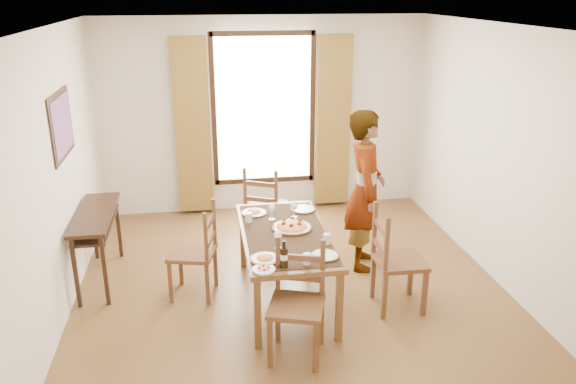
{
  "coord_description": "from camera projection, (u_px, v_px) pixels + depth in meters",
  "views": [
    {
      "loc": [
        -0.87,
        -5.15,
        3.04
      ],
      "look_at": [
        0.01,
        0.35,
        1.0
      ],
      "focal_mm": 35.0,
      "sensor_mm": 36.0,
      "label": 1
    }
  ],
  "objects": [
    {
      "name": "chair_west",
      "position": [
        196.0,
        254.0,
        5.75
      ],
      "size": [
        0.54,
        0.54,
        1.0
      ],
      "rotation": [
        0.0,
        0.0,
        -1.82
      ],
      "color": "brown",
      "rests_on": "ground"
    },
    {
      "name": "plate_ne",
      "position": [
        303.0,
        208.0,
        6.1
      ],
      "size": [
        0.27,
        0.27,
        0.05
      ],
      "primitive_type": null,
      "color": "silver",
      "rests_on": "dining_table"
    },
    {
      "name": "console_table",
      "position": [
        96.0,
        222.0,
        5.97
      ],
      "size": [
        0.38,
        1.2,
        0.8
      ],
      "color": "black",
      "rests_on": "ground"
    },
    {
      "name": "room_shell",
      "position": [
        290.0,
        148.0,
        5.54
      ],
      "size": [
        4.6,
        5.1,
        2.74
      ],
      "color": "beige",
      "rests_on": "ground"
    },
    {
      "name": "tumbler_a",
      "position": [
        327.0,
        239.0,
        5.29
      ],
      "size": [
        0.07,
        0.07,
        0.1
      ],
      "primitive_type": "cylinder",
      "color": "silver",
      "rests_on": "dining_table"
    },
    {
      "name": "man",
      "position": [
        365.0,
        191.0,
        6.24
      ],
      "size": [
        0.87,
        0.74,
        1.82
      ],
      "primitive_type": "imported",
      "rotation": [
        0.0,
        0.0,
        1.33
      ],
      "color": "#999DA2",
      "rests_on": "ground"
    },
    {
      "name": "wine_glass_b",
      "position": [
        294.0,
        209.0,
        5.88
      ],
      "size": [
        0.08,
        0.08,
        0.18
      ],
      "primitive_type": null,
      "color": "white",
      "rests_on": "dining_table"
    },
    {
      "name": "tumbler_b",
      "position": [
        249.0,
        217.0,
        5.78
      ],
      "size": [
        0.07,
        0.07,
        0.1
      ],
      "primitive_type": "cylinder",
      "color": "silver",
      "rests_on": "dining_table"
    },
    {
      "name": "ground",
      "position": [
        293.0,
        292.0,
        5.95
      ],
      "size": [
        5.0,
        5.0,
        0.0
      ],
      "primitive_type": "plane",
      "color": "#58361B",
      "rests_on": "ground"
    },
    {
      "name": "wine_glass_a",
      "position": [
        278.0,
        240.0,
        5.18
      ],
      "size": [
        0.08,
        0.08,
        0.18
      ],
      "primitive_type": null,
      "color": "white",
      "rests_on": "dining_table"
    },
    {
      "name": "plate_nw",
      "position": [
        254.0,
        211.0,
        6.0
      ],
      "size": [
        0.27,
        0.27,
        0.05
      ],
      "primitive_type": null,
      "color": "silver",
      "rests_on": "dining_table"
    },
    {
      "name": "wine_bottle",
      "position": [
        284.0,
        254.0,
        4.82
      ],
      "size": [
        0.07,
        0.07,
        0.25
      ],
      "primitive_type": null,
      "color": "black",
      "rests_on": "dining_table"
    },
    {
      "name": "wine_glass_c",
      "position": [
        272.0,
        211.0,
        5.83
      ],
      "size": [
        0.08,
        0.08,
        0.18
      ],
      "primitive_type": null,
      "color": "white",
      "rests_on": "dining_table"
    },
    {
      "name": "plate_sw",
      "position": [
        265.0,
        257.0,
        4.98
      ],
      "size": [
        0.27,
        0.27,
        0.05
      ],
      "primitive_type": null,
      "color": "silver",
      "rests_on": "dining_table"
    },
    {
      "name": "pasta_platter",
      "position": [
        292.0,
        224.0,
        5.61
      ],
      "size": [
        0.4,
        0.4,
        0.1
      ],
      "primitive_type": null,
      "color": "#C15218",
      "rests_on": "dining_table"
    },
    {
      "name": "tumbler_c",
      "position": [
        307.0,
        259.0,
        4.9
      ],
      "size": [
        0.07,
        0.07,
        0.1
      ],
      "primitive_type": "cylinder",
      "color": "silver",
      "rests_on": "dining_table"
    },
    {
      "name": "dining_table",
      "position": [
        285.0,
        239.0,
        5.58
      ],
      "size": [
        0.85,
        1.7,
        0.76
      ],
      "color": "brown",
      "rests_on": "ground"
    },
    {
      "name": "chair_north",
      "position": [
        265.0,
        208.0,
        6.92
      ],
      "size": [
        0.6,
        0.6,
        1.03
      ],
      "rotation": [
        0.0,
        0.0,
        2.71
      ],
      "color": "brown",
      "rests_on": "ground"
    },
    {
      "name": "caprese_plate",
      "position": [
        264.0,
        268.0,
        4.8
      ],
      "size": [
        0.2,
        0.2,
        0.04
      ],
      "primitive_type": null,
      "color": "silver",
      "rests_on": "dining_table"
    },
    {
      "name": "plate_se",
      "position": [
        325.0,
        254.0,
        5.05
      ],
      "size": [
        0.27,
        0.27,
        0.05
      ],
      "primitive_type": null,
      "color": "silver",
      "rests_on": "dining_table"
    },
    {
      "name": "chair_south",
      "position": [
        297.0,
        305.0,
        4.8
      ],
      "size": [
        0.58,
        0.58,
        1.03
      ],
      "rotation": [
        0.0,
        0.0,
        -0.32
      ],
      "color": "brown",
      "rests_on": "ground"
    },
    {
      "name": "chair_east",
      "position": [
        396.0,
        262.0,
        5.52
      ],
      "size": [
        0.48,
        0.48,
        1.06
      ],
      "rotation": [
        0.0,
        0.0,
        1.55
      ],
      "color": "brown",
      "rests_on": "ground"
    }
  ]
}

